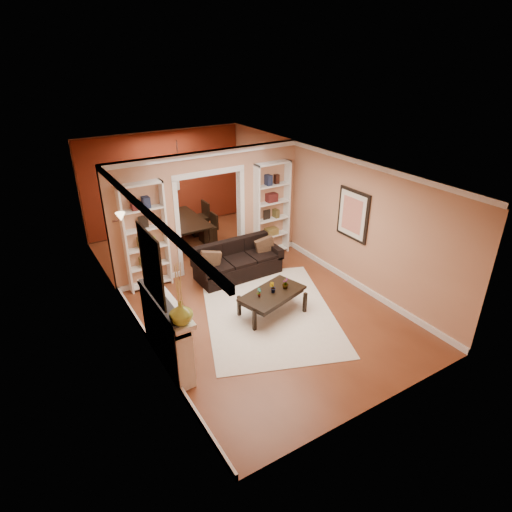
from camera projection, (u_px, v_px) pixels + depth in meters
floor at (237, 287)px, 9.21m from camera, size 8.00×8.00×0.00m
ceiling at (234, 163)px, 8.01m from camera, size 8.00×8.00×0.00m
wall_back at (164, 181)px, 11.67m from camera, size 8.00×0.00×8.00m
wall_front at (385, 331)px, 5.56m from camera, size 8.00×0.00×8.00m
wall_left at (124, 255)px, 7.56m from camera, size 0.00×8.00×8.00m
wall_right at (322, 209)px, 9.67m from camera, size 0.00×8.00×8.00m
partition_wall at (209, 212)px, 9.53m from camera, size 4.50×0.15×2.70m
red_back_panel at (165, 182)px, 11.66m from camera, size 4.44×0.04×2.64m
dining_window at (165, 174)px, 11.53m from camera, size 0.78×0.03×0.98m
area_rug at (269, 311)px, 8.36m from camera, size 3.43×3.98×0.01m
sofa at (238, 260)px, 9.52m from camera, size 1.96×0.85×0.77m
pillow_left at (210, 259)px, 9.09m from camera, size 0.45×0.20×0.44m
pillow_right at (265, 245)px, 9.74m from camera, size 0.43×0.18×0.42m
coffee_table at (272, 303)px, 8.20m from camera, size 1.41×1.01×0.48m
plant_left at (259, 292)px, 7.91m from camera, size 0.12×0.11×0.19m
plant_center at (273, 288)px, 8.05m from camera, size 0.15×0.15×0.21m
plant_right at (285, 283)px, 8.18m from camera, size 0.17×0.17×0.22m
bookshelf_left at (145, 237)px, 8.76m from camera, size 0.90×0.30×2.30m
bookshelf_right at (271, 210)px, 10.22m from camera, size 0.90×0.30×2.30m
fireplace at (168, 331)px, 6.83m from camera, size 0.32×1.70×1.16m
vase at (181, 313)px, 5.96m from camera, size 0.34×0.34×0.35m
mirror at (151, 266)px, 6.22m from camera, size 0.03×0.95×1.10m
wall_sconce at (118, 219)px, 7.81m from camera, size 0.18×0.18×0.22m
framed_art at (353, 215)px, 8.80m from camera, size 0.04×0.85×1.05m
dining_table at (184, 230)px, 11.22m from camera, size 1.82×1.01×0.64m
dining_chair_nw at (168, 237)px, 10.71m from camera, size 0.44×0.44×0.76m
dining_chair_ne at (208, 228)px, 11.22m from camera, size 0.39×0.39×0.76m
dining_chair_sw at (159, 228)px, 11.15m from camera, size 0.45×0.45×0.82m
dining_chair_se at (198, 218)px, 11.65m from camera, size 0.51×0.51×0.90m
chandelier at (181, 167)px, 10.38m from camera, size 0.50×0.50×0.30m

